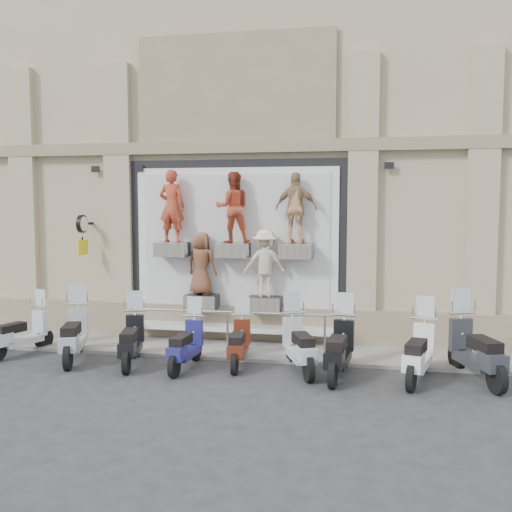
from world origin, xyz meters
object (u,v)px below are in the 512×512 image
object	(u,v)px
scooter_e	(185,335)
scooter_i	(419,341)
scooter_d	(131,330)
clock_sign_bracket	(82,230)
scooter_j	(477,338)
scooter_h	(339,338)
scooter_f	(239,334)
scooter_b	(20,324)
scooter_g	(299,334)
scooter_c	(73,324)
guard_rail	(228,330)

from	to	relation	value
scooter_e	scooter_i	bearing A→B (deg)	3.19
scooter_d	scooter_e	world-z (taller)	scooter_d
clock_sign_bracket	scooter_i	bearing A→B (deg)	-14.91
clock_sign_bracket	scooter_j	world-z (taller)	clock_sign_bracket
scooter_h	scooter_f	bearing A→B (deg)	175.42
scooter_b	scooter_f	size ratio (longest dim) A/B	1.03
scooter_f	scooter_h	bearing A→B (deg)	-15.60
scooter_g	scooter_f	bearing A→B (deg)	151.01
scooter_c	scooter_i	distance (m)	7.32
scooter_f	scooter_h	world-z (taller)	scooter_h
scooter_h	scooter_i	size ratio (longest dim) A/B	1.01
guard_rail	scooter_c	world-z (taller)	scooter_c
scooter_b	scooter_g	xyz separation A→B (m)	(6.41, -0.13, 0.06)
scooter_e	scooter_c	bearing A→B (deg)	179.90
scooter_c	scooter_g	xyz separation A→B (m)	(4.97, 0.10, -0.03)
scooter_i	scooter_g	bearing A→B (deg)	-169.84
scooter_b	scooter_e	world-z (taller)	scooter_b
scooter_g	scooter_h	size ratio (longest dim) A/B	0.97
scooter_i	scooter_f	bearing A→B (deg)	-170.87
scooter_b	scooter_c	world-z (taller)	scooter_c
scooter_g	scooter_h	bearing A→B (deg)	-37.71
clock_sign_bracket	scooter_c	xyz separation A→B (m)	(0.81, -2.07, -1.99)
scooter_h	scooter_j	size ratio (longest dim) A/B	0.94
scooter_h	scooter_c	bearing A→B (deg)	-174.84
scooter_e	scooter_h	size ratio (longest dim) A/B	0.89
scooter_b	scooter_c	bearing A→B (deg)	8.92
scooter_g	scooter_j	world-z (taller)	scooter_j
guard_rail	scooter_i	size ratio (longest dim) A/B	2.58
scooter_b	scooter_i	distance (m)	8.77
scooter_f	scooter_j	world-z (taller)	scooter_j
guard_rail	scooter_d	distance (m)	2.42
clock_sign_bracket	scooter_j	xyz separation A→B (m)	(9.23, -1.95, -1.94)
scooter_g	scooter_h	xyz separation A→B (m)	(0.82, -0.24, 0.02)
guard_rail	scooter_i	world-z (taller)	scooter_i
scooter_f	scooter_g	world-z (taller)	scooter_g
scooter_b	scooter_f	distance (m)	5.10
scooter_f	scooter_i	world-z (taller)	scooter_i
scooter_c	scooter_e	xyz separation A→B (m)	(2.61, -0.13, -0.09)
clock_sign_bracket	scooter_f	distance (m)	5.25
scooter_e	scooter_g	size ratio (longest dim) A/B	0.92
clock_sign_bracket	scooter_h	bearing A→B (deg)	-18.49
scooter_d	scooter_j	xyz separation A→B (m)	(7.04, 0.19, 0.10)
scooter_d	scooter_f	distance (m)	2.31
scooter_d	scooter_j	size ratio (longest dim) A/B	0.88
guard_rail	clock_sign_bracket	bearing A→B (deg)	173.16
scooter_g	guard_rail	bearing A→B (deg)	120.21
scooter_c	scooter_e	world-z (taller)	scooter_c
scooter_h	scooter_j	world-z (taller)	scooter_j
guard_rail	scooter_c	size ratio (longest dim) A/B	2.52
scooter_i	scooter_j	world-z (taller)	scooter_j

